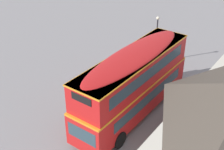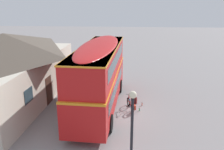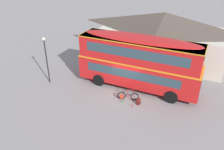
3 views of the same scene
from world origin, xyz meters
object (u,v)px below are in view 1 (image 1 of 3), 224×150
object	(u,v)px
water_bottle_red_squeeze	(92,101)
water_bottle_green_metal	(102,97)
double_decker_bus	(134,82)
street_lamp	(157,35)
backpack_on_ground	(96,104)
touring_bicycle	(107,98)

from	to	relation	value
water_bottle_red_squeeze	water_bottle_green_metal	xyz separation A→B (m)	(-0.92, 0.23, -0.02)
water_bottle_green_metal	double_decker_bus	bearing A→B (deg)	82.92
water_bottle_red_squeeze	street_lamp	distance (m)	8.92
backpack_on_ground	water_bottle_red_squeeze	xyz separation A→B (m)	(-0.32, -0.56, -0.16)
double_decker_bus	water_bottle_green_metal	world-z (taller)	double_decker_bus
touring_bicycle	water_bottle_green_metal	bearing A→B (deg)	-106.25
water_bottle_red_squeeze	water_bottle_green_metal	world-z (taller)	water_bottle_red_squeeze
water_bottle_red_squeeze	water_bottle_green_metal	distance (m)	0.94
backpack_on_ground	water_bottle_red_squeeze	size ratio (longest dim) A/B	2.14
touring_bicycle	water_bottle_red_squeeze	distance (m)	1.15
touring_bicycle	street_lamp	bearing A→B (deg)	179.91
backpack_on_ground	water_bottle_red_squeeze	distance (m)	0.66
touring_bicycle	street_lamp	world-z (taller)	street_lamp
double_decker_bus	street_lamp	world-z (taller)	double_decker_bus
water_bottle_green_metal	street_lamp	bearing A→B (deg)	175.26
touring_bicycle	street_lamp	size ratio (longest dim) A/B	0.39
double_decker_bus	backpack_on_ground	bearing A→B (deg)	-71.17
double_decker_bus	water_bottle_green_metal	bearing A→B (deg)	-97.08
water_bottle_green_metal	water_bottle_red_squeeze	bearing A→B (deg)	-13.86
double_decker_bus	backpack_on_ground	xyz separation A→B (m)	(0.88, -2.57, -2.36)
double_decker_bus	street_lamp	size ratio (longest dim) A/B	2.44
water_bottle_green_metal	street_lamp	world-z (taller)	street_lamp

